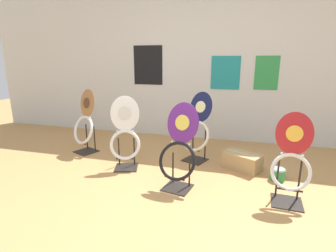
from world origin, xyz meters
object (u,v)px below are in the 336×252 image
toilet_seat_display_white_plain (125,135)px  paint_can (278,174)px  storage_box (242,161)px  toilet_seat_display_navy_moon (197,130)px  toilet_seat_display_purple_note (179,150)px  toilet_seat_display_woodgrain (85,124)px  toilet_seat_display_crimson_swirl (291,163)px

toilet_seat_display_white_plain → paint_can: 1.85m
storage_box → paint_can: bearing=-27.4°
toilet_seat_display_white_plain → storage_box: toilet_seat_display_white_plain is taller
toilet_seat_display_navy_moon → storage_box: size_ratio=1.80×
toilet_seat_display_purple_note → toilet_seat_display_woodgrain: toilet_seat_display_woodgrain is taller
toilet_seat_display_navy_moon → storage_box: bearing=-13.4°
paint_can → storage_box: storage_box is taller
toilet_seat_display_purple_note → storage_box: toilet_seat_display_purple_note is taller
toilet_seat_display_white_plain → toilet_seat_display_purple_note: (0.76, -0.33, -0.01)m
toilet_seat_display_woodgrain → paint_can: 2.65m
toilet_seat_display_woodgrain → storage_box: toilet_seat_display_woodgrain is taller
paint_can → storage_box: bearing=152.6°
toilet_seat_display_crimson_swirl → toilet_seat_display_navy_moon: 1.33m
toilet_seat_display_woodgrain → toilet_seat_display_navy_moon: size_ratio=1.00×
toilet_seat_display_purple_note → toilet_seat_display_white_plain: bearing=156.5°
toilet_seat_display_purple_note → paint_can: size_ratio=5.46×
toilet_seat_display_purple_note → toilet_seat_display_woodgrain: (-1.57, 0.71, 0.00)m
toilet_seat_display_white_plain → paint_can: toilet_seat_display_white_plain is taller
toilet_seat_display_navy_moon → toilet_seat_display_crimson_swirl: bearing=-39.3°
toilet_seat_display_white_plain → toilet_seat_display_woodgrain: bearing=155.0°
toilet_seat_display_crimson_swirl → storage_box: (-0.42, 0.70, -0.30)m
toilet_seat_display_woodgrain → toilet_seat_display_purple_note: bearing=-24.3°
toilet_seat_display_white_plain → toilet_seat_display_woodgrain: (-0.81, 0.38, -0.00)m
toilet_seat_display_crimson_swirl → toilet_seat_display_purple_note: size_ratio=0.97×
toilet_seat_display_crimson_swirl → paint_can: 0.60m
toilet_seat_display_woodgrain → toilet_seat_display_navy_moon: 1.62m
toilet_seat_display_crimson_swirl → toilet_seat_display_purple_note: bearing=178.7°
toilet_seat_display_white_plain → toilet_seat_display_navy_moon: (0.81, 0.49, -0.01)m
toilet_seat_display_navy_moon → paint_can: size_ratio=5.55×
toilet_seat_display_purple_note → toilet_seat_display_navy_moon: bearing=86.9°
toilet_seat_display_crimson_swirl → toilet_seat_display_woodgrain: toilet_seat_display_woodgrain is taller
toilet_seat_display_crimson_swirl → toilet_seat_display_woodgrain: 2.75m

